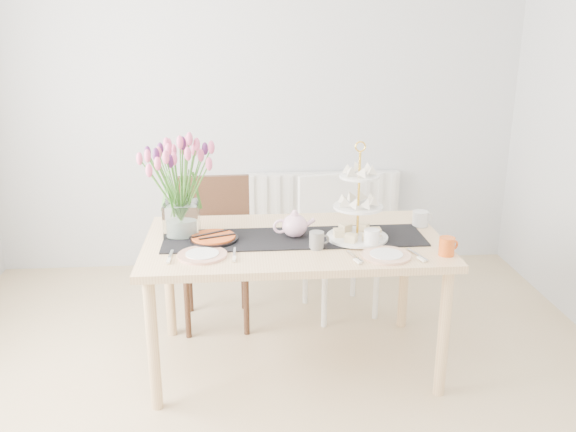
{
  "coord_description": "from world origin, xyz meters",
  "views": [
    {
      "loc": [
        -0.14,
        -2.36,
        1.87
      ],
      "look_at": [
        0.11,
        0.66,
        0.9
      ],
      "focal_mm": 38.0,
      "sensor_mm": 36.0,
      "label": 1
    }
  ],
  "objects": [
    {
      "name": "cake_stand",
      "position": [
        0.48,
        0.67,
        0.89
      ],
      "size": [
        0.33,
        0.33,
        0.48
      ],
      "rotation": [
        0.0,
        0.0,
        0.18
      ],
      "color": "gold",
      "rests_on": "dining_table"
    },
    {
      "name": "tulip_vase",
      "position": [
        -0.46,
        0.82,
        1.13
      ],
      "size": [
        0.68,
        0.68,
        0.59
      ],
      "rotation": [
        0.0,
        0.0,
        -0.42
      ],
      "color": "silver",
      "rests_on": "dining_table"
    },
    {
      "name": "mug_grey",
      "position": [
        0.25,
        0.56,
        0.8
      ],
      "size": [
        0.09,
        0.09,
        0.09
      ],
      "primitive_type": "cylinder",
      "rotation": [
        0.0,
        0.0,
        0.2
      ],
      "color": "slate",
      "rests_on": "dining_table"
    },
    {
      "name": "radiator",
      "position": [
        0.5,
        2.19,
        0.45
      ],
      "size": [
        1.2,
        0.08,
        0.6
      ],
      "primitive_type": "cube",
      "color": "white",
      "rests_on": "room_shell"
    },
    {
      "name": "dining_table",
      "position": [
        0.14,
        0.71,
        0.67
      ],
      "size": [
        1.6,
        0.9,
        0.75
      ],
      "color": "tan",
      "rests_on": "ground"
    },
    {
      "name": "chair_white",
      "position": [
        0.49,
        1.42,
        0.52
      ],
      "size": [
        0.54,
        0.54,
        0.9
      ],
      "rotation": [
        0.0,
        0.0,
        0.23
      ],
      "color": "white",
      "rests_on": "ground"
    },
    {
      "name": "teapot",
      "position": [
        0.15,
        0.73,
        0.82
      ],
      "size": [
        0.24,
        0.2,
        0.15
      ],
      "primitive_type": null,
      "rotation": [
        0.0,
        0.0,
        0.08
      ],
      "color": "white",
      "rests_on": "dining_table"
    },
    {
      "name": "room_shell",
      "position": [
        0.0,
        0.0,
        1.3
      ],
      "size": [
        4.5,
        4.5,
        4.5
      ],
      "color": "tan",
      "rests_on": "ground"
    },
    {
      "name": "table_runner",
      "position": [
        0.14,
        0.71,
        0.75
      ],
      "size": [
        1.4,
        0.35,
        0.01
      ],
      "primitive_type": "cube",
      "color": "black",
      "rests_on": "dining_table"
    },
    {
      "name": "chair_brown",
      "position": [
        -0.31,
        1.32,
        0.54
      ],
      "size": [
        0.47,
        0.47,
        0.93
      ],
      "rotation": [
        0.0,
        0.0,
        0.03
      ],
      "color": "#342013",
      "rests_on": "ground"
    },
    {
      "name": "mug_orange",
      "position": [
        0.88,
        0.42,
        0.8
      ],
      "size": [
        0.1,
        0.1,
        0.09
      ],
      "primitive_type": "cylinder",
      "rotation": [
        0.0,
        0.0,
        0.36
      ],
      "color": "#DC5618",
      "rests_on": "dining_table"
    },
    {
      "name": "plate_left",
      "position": [
        -0.34,
        0.5,
        0.76
      ],
      "size": [
        0.26,
        0.26,
        0.01
      ],
      "primitive_type": "cylinder",
      "rotation": [
        0.0,
        0.0,
        -0.04
      ],
      "color": "silver",
      "rests_on": "dining_table"
    },
    {
      "name": "plate_right",
      "position": [
        0.58,
        0.42,
        0.76
      ],
      "size": [
        0.31,
        0.31,
        0.01
      ],
      "primitive_type": "cylinder",
      "rotation": [
        0.0,
        0.0,
        0.3
      ],
      "color": "white",
      "rests_on": "dining_table"
    },
    {
      "name": "mug_white",
      "position": [
        0.53,
        0.56,
        0.8
      ],
      "size": [
        0.09,
        0.09,
        0.09
      ],
      "primitive_type": "cylinder",
      "rotation": [
        0.0,
        0.0,
        0.14
      ],
      "color": "white",
      "rests_on": "dining_table"
    },
    {
      "name": "cream_jug",
      "position": [
        0.88,
        0.87,
        0.79
      ],
      "size": [
        0.1,
        0.1,
        0.09
      ],
      "primitive_type": "cylinder",
      "rotation": [
        0.0,
        0.0,
        0.13
      ],
      "color": "silver",
      "rests_on": "dining_table"
    },
    {
      "name": "tart_tin",
      "position": [
        -0.29,
        0.71,
        0.77
      ],
      "size": [
        0.26,
        0.26,
        0.03
      ],
      "rotation": [
        0.0,
        0.0,
        0.09
      ],
      "color": "black",
      "rests_on": "dining_table"
    }
  ]
}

